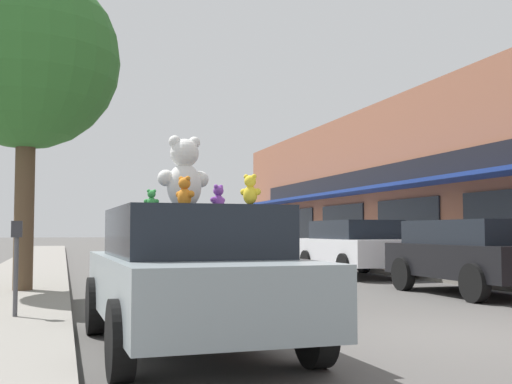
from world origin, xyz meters
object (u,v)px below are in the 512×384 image
Objects in this scene: plush_art_car at (190,273)px; teddy_bear_yellow at (250,190)px; teddy_bear_orange at (185,192)px; teddy_bear_purple at (218,198)px; parking_meter at (16,255)px; parked_car_far_center at (472,253)px; teddy_bear_green at (151,200)px; teddy_bear_black at (187,197)px; teddy_bear_giant at (184,174)px; parked_car_far_right at (355,246)px; street_tree at (28,59)px.

teddy_bear_yellow is at bearing -71.26° from plush_art_car.
teddy_bear_purple reaches higher than teddy_bear_orange.
teddy_bear_yellow is 0.23× the size of parking_meter.
plush_art_car reaches higher than parked_car_far_center.
parking_meter is (-1.63, 1.28, -0.70)m from teddy_bear_green.
plush_art_car is 1.41m from teddy_bear_yellow.
teddy_bear_orange reaches higher than teddy_bear_black.
teddy_bear_giant reaches higher than plush_art_car.
teddy_bear_giant is at bearing -125.38° from parked_car_far_right.
street_tree is (-2.48, 7.21, 2.98)m from teddy_bear_yellow.
plush_art_car is 12.83× the size of teddy_bear_purple.
teddy_bear_green is (-0.32, 0.45, -0.29)m from teddy_bear_giant.
teddy_bear_giant reaches higher than teddy_bear_orange.
plush_art_car is 1.07× the size of parked_car_far_center.
parked_car_far_center is (6.24, 5.27, -0.85)m from teddy_bear_yellow.
teddy_bear_orange reaches higher than parked_car_far_right.
parked_car_far_right is (-0.00, 5.51, 0.03)m from parked_car_far_center.
parked_car_far_center is at bearing -100.44° from teddy_bear_yellow.
teddy_bear_green is 0.06× the size of parked_car_far_center.
teddy_bear_purple is at bearing -24.06° from parking_meter.
teddy_bear_orange is at bearing -21.92° from teddy_bear_yellow.
teddy_bear_yellow reaches higher than parked_car_far_right.
parking_meter is at bearing 0.84° from teddy_bear_orange.
teddy_bear_purple is 1.04× the size of teddy_bear_black.
parked_car_far_right is at bearing 22.29° from street_tree.
plush_art_car is 12.93× the size of teddy_bear_orange.
teddy_bear_black is at bearing -35.20° from parking_meter.
teddy_bear_giant is at bearing -35.67° from teddy_bear_yellow.
teddy_bear_green is at bearing -25.62° from teddy_bear_orange.
street_tree reaches higher than plush_art_car.
teddy_bear_green is 2.18m from parking_meter.
teddy_bear_orange is 1.03× the size of teddy_bear_black.
plush_art_car is 0.69× the size of street_tree.
street_tree is at bearing -64.94° from teddy_bear_green.
teddy_bear_black is 0.05× the size of street_tree.
plush_art_car is 0.90m from teddy_bear_orange.
plush_art_car is at bearing 81.12° from teddy_bear_giant.
teddy_bear_purple is (0.65, 1.17, 0.00)m from teddy_bear_orange.
plush_art_car is 14.76× the size of teddy_bear_yellow.
teddy_bear_green is 0.75× the size of teddy_bear_purple.
teddy_bear_black is at bearing 165.13° from teddy_bear_green.
teddy_bear_orange is 1.34m from teddy_bear_purple.
teddy_bear_black is 6.60m from street_tree.
teddy_bear_yellow is 12.49m from parked_car_far_right.
teddy_bear_giant is 0.86m from teddy_bear_purple.
parked_car_far_right is (6.54, 9.05, -0.84)m from teddy_bear_black.
parked_car_far_right reaches higher than parking_meter.
parked_car_far_center is (6.95, 3.38, -0.83)m from teddy_bear_green.
teddy_bear_yellow is 0.07× the size of parked_car_far_center.
parked_car_far_center is at bearing -95.05° from teddy_bear_orange.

